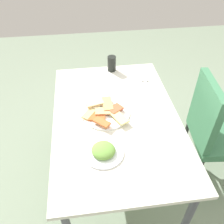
{
  "coord_description": "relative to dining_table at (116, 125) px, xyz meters",
  "views": [
    {
      "loc": [
        1.13,
        -0.18,
        1.79
      ],
      "look_at": [
        -0.01,
        -0.02,
        0.77
      ],
      "focal_mm": 39.1,
      "sensor_mm": 36.0,
      "label": 1
    }
  ],
  "objects": [
    {
      "name": "ground_plane",
      "position": [
        0.0,
        0.0,
        -0.66
      ],
      "size": [
        6.0,
        6.0,
        0.0
      ],
      "primitive_type": "plane",
      "color": "gray"
    },
    {
      "name": "dining_table",
      "position": [
        0.0,
        0.0,
        0.0
      ],
      "size": [
        1.22,
        0.79,
        0.74
      ],
      "color": "silver",
      "rests_on": "ground_plane"
    },
    {
      "name": "dining_chair",
      "position": [
        -0.02,
        0.73,
        -0.14
      ],
      "size": [
        0.46,
        0.46,
        0.91
      ],
      "color": "#3C7952",
      "rests_on": "ground_plane"
    },
    {
      "name": "pide_platter",
      "position": [
        -0.03,
        -0.07,
        0.1
      ],
      "size": [
        0.31,
        0.31,
        0.04
      ],
      "color": "white",
      "rests_on": "dining_table"
    },
    {
      "name": "salad_plate_greens",
      "position": [
        0.28,
        -0.11,
        0.1
      ],
      "size": [
        0.22,
        0.22,
        0.05
      ],
      "color": "white",
      "rests_on": "dining_table"
    },
    {
      "name": "soda_can",
      "position": [
        -0.55,
        0.05,
        0.14
      ],
      "size": [
        0.07,
        0.07,
        0.12
      ],
      "primitive_type": "cylinder",
      "rotation": [
        0.0,
        0.0,
        4.58
      ],
      "color": "black",
      "rests_on": "dining_table"
    },
    {
      "name": "paper_napkin",
      "position": [
        -0.44,
        0.24,
        0.08
      ],
      "size": [
        0.13,
        0.13,
        0.0
      ],
      "primitive_type": "cube",
      "rotation": [
        0.0,
        0.0,
        -0.02
      ],
      "color": "white",
      "rests_on": "dining_table"
    },
    {
      "name": "fork",
      "position": [
        -0.44,
        0.23,
        0.09
      ],
      "size": [
        0.16,
        0.08,
        0.0
      ],
      "primitive_type": "cube",
      "rotation": [
        0.0,
        0.0,
        0.39
      ],
      "color": "silver",
      "rests_on": "paper_napkin"
    },
    {
      "name": "spoon",
      "position": [
        -0.44,
        0.26,
        0.09
      ],
      "size": [
        0.17,
        0.08,
        0.0
      ],
      "primitive_type": "cube",
      "rotation": [
        0.0,
        0.0,
        0.38
      ],
      "color": "silver",
      "rests_on": "paper_napkin"
    }
  ]
}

